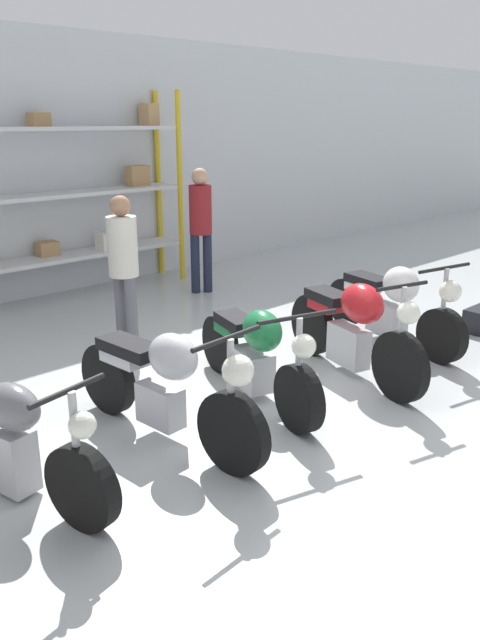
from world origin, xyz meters
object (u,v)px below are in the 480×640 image
person_near_rack (123,260)px  shelving_rack (71,195)px  motorcycle_white (393,304)px  motorcycle_green (256,354)px  motorcycle_grey (4,437)px  person_browsing (201,220)px  motorcycle_silver (166,383)px  motorcycle_red (354,327)px

person_near_rack → shelving_rack: bearing=-111.7°
motorcycle_white → motorcycle_green: bearing=-78.1°
motorcycle_grey → person_browsing: size_ratio=1.13×
shelving_rack → motorcycle_green: 4.41m
motorcycle_silver → person_browsing: person_browsing is taller
shelving_rack → motorcycle_silver: 4.74m
person_near_rack → motorcycle_green: bearing=87.6°
motorcycle_white → person_near_rack: size_ratio=1.23×
motorcycle_grey → person_browsing: person_browsing is taller
shelving_rack → motorcycle_red: shelving_rack is taller
motorcycle_grey → person_near_rack: (2.18, 1.84, 0.58)m
person_near_rack → motorcycle_silver: bearing=59.3°
motorcycle_silver → person_browsing: (3.06, 3.21, 0.57)m
shelving_rack → motorcycle_red: size_ratio=1.84×
motorcycle_grey → motorcycle_red: 3.35m
motorcycle_red → motorcycle_green: bearing=-89.8°
motorcycle_green → shelving_rack: bearing=-172.2°
shelving_rack → motorcycle_grey: size_ratio=1.81×
motorcycle_grey → motorcycle_red: size_ratio=1.02×
motorcycle_green → motorcycle_grey: bearing=-76.6°
person_browsing → person_near_rack: (-2.08, -1.18, -0.07)m
motorcycle_red → motorcycle_white: 1.13m
motorcycle_grey → motorcycle_silver: size_ratio=0.97×
motorcycle_grey → motorcycle_green: size_ratio=1.01×
motorcycle_green → motorcycle_white: 2.15m
person_browsing → shelving_rack: bearing=-99.1°
motorcycle_silver → motorcycle_white: size_ratio=1.02×
shelving_rack → motorcycle_grey: 5.16m
motorcycle_red → person_browsing: (0.94, 3.40, 0.55)m
motorcycle_silver → person_near_rack: 2.30m
shelving_rack → person_near_rack: 2.46m
motorcycle_green → motorcycle_white: (2.15, -0.00, 0.03)m
motorcycle_grey → motorcycle_white: motorcycle_white is taller
shelving_rack → person_browsing: shelving_rack is taller
motorcycle_grey → motorcycle_green: 2.27m
shelving_rack → motorcycle_white: 4.63m
motorcycle_silver → person_browsing: size_ratio=1.17×
shelving_rack → motorcycle_silver: size_ratio=1.75×
motorcycle_silver → person_near_rack: (0.98, 2.02, 0.49)m
motorcycle_grey → motorcycle_green: bearing=75.1°
shelving_rack → motorcycle_silver: (-1.68, -4.34, -0.93)m
motorcycle_red → motorcycle_grey: bearing=-81.4°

